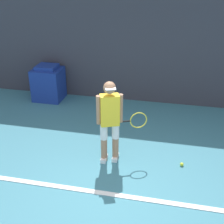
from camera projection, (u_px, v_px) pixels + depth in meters
The scene contains 6 objects.
ground_plane at pixel (109, 197), 5.08m from camera, with size 24.00×24.00×0.00m, color teal.
back_wall at pixel (143, 46), 7.91m from camera, with size 24.00×0.10×3.02m.
court_baseline at pixel (110, 194), 5.15m from camera, with size 21.60×0.10×0.01m.
tennis_player at pixel (110, 119), 5.65m from camera, with size 0.88×0.46×1.61m.
tennis_ball at pixel (182, 164), 5.85m from camera, with size 0.07×0.07×0.07m.
covered_chair at pixel (48, 83), 8.47m from camera, with size 0.76×0.69×0.97m.
Camera 1 is at (0.89, -3.84, 3.50)m, focal length 50.00 mm.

